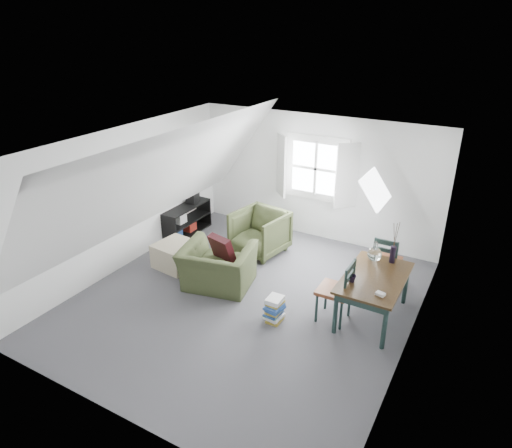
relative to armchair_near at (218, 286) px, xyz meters
The scene contains 24 objects.
floor 0.62m from the armchair_near, 10.20° to the right, with size 5.50×5.50×0.00m, color #4B4B50.
ceiling 2.58m from the armchair_near, 10.20° to the right, with size 5.50×5.50×0.00m, color white.
wall_back 2.98m from the armchair_near, 76.91° to the left, with size 5.00×5.00×0.00m, color white.
wall_front 3.18m from the armchair_near, 77.89° to the right, with size 5.00×5.00×0.00m, color white.
wall_left 2.27m from the armchair_near, behind, with size 5.50×5.50×0.00m, color white.
wall_right 3.36m from the armchair_near, ahead, with size 5.50×5.50×0.00m, color white.
slope_left 2.01m from the armchair_near, behind, with size 5.50×5.50×0.00m, color white.
slope_right 2.80m from the armchair_near, ahead, with size 5.50×5.50×0.00m, color white.
dormer_window 3.01m from the armchair_near, 76.54° to the left, with size 1.71×0.35×1.30m.
skylight 3.02m from the armchair_near, 28.80° to the left, with size 0.55×0.75×0.04m, color white.
armchair_near is the anchor object (origin of this frame).
armchair_far 1.43m from the armchair_near, 89.54° to the left, with size 0.90×0.92×0.84m, color #374023.
throw_pillow 0.67m from the armchair_near, 90.00° to the left, with size 0.44×0.13×0.44m, color #370F13.
ottoman 1.08m from the armchair_near, 168.68° to the left, with size 0.67×0.67×0.45m, color tan.
dining_table 2.60m from the armchair_near, ahead, with size 0.84×1.41×0.70m.
demijohn 2.63m from the armchair_near, 19.94° to the left, with size 0.22×0.22×0.31m.
vase_twigs 2.89m from the armchair_near, 20.12° to the left, with size 0.09×0.10×0.67m.
cup 2.36m from the armchair_near, ahead, with size 0.11×0.11×0.10m, color black.
paper_box 2.79m from the armchair_near, ahead, with size 0.12×0.08×0.04m, color white.
dining_chair_far 2.83m from the armchair_near, 29.24° to the left, with size 0.44×0.44×0.94m.
dining_chair_near 2.11m from the armchair_near, ahead, with size 0.46×0.46×0.99m.
media_shelf 2.22m from the armchair_near, 141.51° to the left, with size 0.40×1.21×0.62m.
electronics_box 2.50m from the armchair_near, 136.04° to the left, with size 0.20×0.28×0.22m, color black.
magazine_stack 1.34m from the armchair_near, 17.06° to the right, with size 0.29×0.34×0.38m.
Camera 1 is at (3.18, -5.32, 4.12)m, focal length 32.00 mm.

